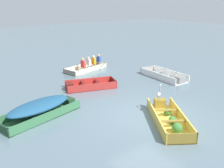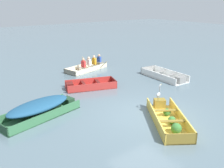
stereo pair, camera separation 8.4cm
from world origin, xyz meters
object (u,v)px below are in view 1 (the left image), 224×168
at_px(rowboat_cream_with_crew, 88,66).
at_px(heron_on_dinghy, 159,94).
at_px(dinghy_yellow_foreground, 169,118).
at_px(skiff_white_near_moored, 165,76).
at_px(skiff_green_far_moored, 40,108).
at_px(skiff_red_mid_moored, 88,86).

height_order(rowboat_cream_with_crew, heron_on_dinghy, heron_on_dinghy).
distance_m(dinghy_yellow_foreground, skiff_white_near_moored, 5.82).
xyz_separation_m(dinghy_yellow_foreground, skiff_white_near_moored, (4.24, 3.98, -0.02)).
xyz_separation_m(skiff_green_far_moored, heron_on_dinghy, (4.08, -2.65, 0.48)).
relative_size(skiff_white_near_moored, rowboat_cream_with_crew, 0.94).
relative_size(skiff_green_far_moored, rowboat_cream_with_crew, 1.11).
xyz_separation_m(skiff_red_mid_moored, rowboat_cream_with_crew, (2.00, 3.26, 0.08)).
bearing_deg(dinghy_yellow_foreground, skiff_white_near_moored, 43.21).
bearing_deg(dinghy_yellow_foreground, skiff_red_mid_moored, 94.89).
distance_m(skiff_red_mid_moored, skiff_green_far_moored, 3.87).
bearing_deg(skiff_red_mid_moored, dinghy_yellow_foreground, -85.11).
xyz_separation_m(dinghy_yellow_foreground, skiff_red_mid_moored, (-0.45, 5.28, -0.02)).
bearing_deg(rowboat_cream_with_crew, skiff_white_near_moored, -59.39).
height_order(dinghy_yellow_foreground, skiff_red_mid_moored, dinghy_yellow_foreground).
xyz_separation_m(skiff_green_far_moored, rowboat_cream_with_crew, (5.40, 5.10, -0.18)).
bearing_deg(skiff_white_near_moored, skiff_green_far_moored, -176.17).
relative_size(dinghy_yellow_foreground, skiff_green_far_moored, 0.91).
distance_m(skiff_white_near_moored, heron_on_dinghy, 5.18).
xyz_separation_m(dinghy_yellow_foreground, heron_on_dinghy, (0.23, 0.79, 0.73)).
bearing_deg(heron_on_dinghy, rowboat_cream_with_crew, 80.37).
distance_m(skiff_white_near_moored, skiff_green_far_moored, 8.11).
distance_m(skiff_white_near_moored, skiff_red_mid_moored, 4.87).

